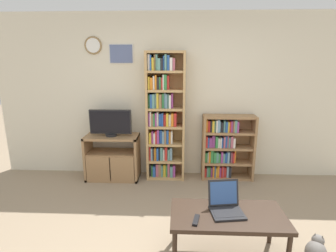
% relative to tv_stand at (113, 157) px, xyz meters
% --- Properties ---
extents(wall_back, '(5.77, 0.09, 2.60)m').
position_rel_tv_stand_xyz_m(wall_back, '(0.98, 0.28, 0.95)').
color(wall_back, beige).
rests_on(wall_back, ground_plane).
extents(tv_stand, '(0.84, 0.43, 0.72)m').
position_rel_tv_stand_xyz_m(tv_stand, '(0.00, 0.00, 0.00)').
color(tv_stand, '#9E754C').
rests_on(tv_stand, ground_plane).
extents(television, '(0.65, 0.18, 0.42)m').
position_rel_tv_stand_xyz_m(television, '(-0.00, -0.01, 0.57)').
color(television, black).
rests_on(television, tv_stand).
extents(bookshelf_tall, '(0.60, 0.31, 2.02)m').
position_rel_tv_stand_xyz_m(bookshelf_tall, '(0.82, 0.10, 0.64)').
color(bookshelf_tall, tan).
rests_on(bookshelf_tall, ground_plane).
extents(bookshelf_short, '(0.82, 0.28, 1.04)m').
position_rel_tv_stand_xyz_m(bookshelf_short, '(1.79, 0.11, 0.16)').
color(bookshelf_short, '#9E754C').
rests_on(bookshelf_short, ground_plane).
extents(coffee_table, '(1.08, 0.54, 0.47)m').
position_rel_tv_stand_xyz_m(coffee_table, '(1.54, -1.71, 0.06)').
color(coffee_table, '#332319').
rests_on(coffee_table, ground_plane).
extents(laptop, '(0.34, 0.34, 0.27)m').
position_rel_tv_stand_xyz_m(laptop, '(1.52, -1.66, 0.18)').
color(laptop, '#232326').
rests_on(laptop, coffee_table).
extents(remote_near_laptop, '(0.08, 0.17, 0.02)m').
position_rel_tv_stand_xyz_m(remote_near_laptop, '(1.23, -1.84, 0.12)').
color(remote_near_laptop, black).
rests_on(remote_near_laptop, coffee_table).
extents(cat, '(0.28, 0.45, 0.27)m').
position_rel_tv_stand_xyz_m(cat, '(2.38, -1.75, -0.24)').
color(cat, slate).
rests_on(cat, ground_plane).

